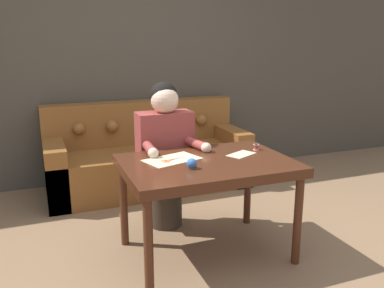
{
  "coord_description": "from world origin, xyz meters",
  "views": [
    {
      "loc": [
        -1.12,
        -2.48,
        1.57
      ],
      "look_at": [
        -0.07,
        0.2,
        0.83
      ],
      "focal_mm": 38.0,
      "sensor_mm": 36.0,
      "label": 1
    }
  ],
  "objects": [
    {
      "name": "pattern_paper_offcut",
      "position": [
        0.3,
        0.13,
        0.73
      ],
      "size": [
        0.25,
        0.21,
        0.0
      ],
      "color": "beige",
      "rests_on": "dining_table"
    },
    {
      "name": "thread_spool",
      "position": [
        0.47,
        0.21,
        0.75
      ],
      "size": [
        0.04,
        0.04,
        0.05
      ],
      "color": "red",
      "rests_on": "dining_table"
    },
    {
      "name": "scissors",
      "position": [
        -0.25,
        0.17,
        0.73
      ],
      "size": [
        0.23,
        0.13,
        0.01
      ],
      "color": "silver",
      "rests_on": "dining_table"
    },
    {
      "name": "person",
      "position": [
        -0.14,
        0.65,
        0.66
      ],
      "size": [
        0.5,
        0.55,
        1.24
      ],
      "color": "#33281E",
      "rests_on": "ground_plane"
    },
    {
      "name": "dining_table",
      "position": [
        -0.01,
        0.07,
        0.65
      ],
      "size": [
        1.21,
        0.85,
        0.73
      ],
      "color": "#472314",
      "rests_on": "ground_plane"
    },
    {
      "name": "pin_cushion",
      "position": [
        -0.18,
        -0.06,
        0.76
      ],
      "size": [
        0.07,
        0.07,
        0.07
      ],
      "color": "#4C3828",
      "rests_on": "dining_table"
    },
    {
      "name": "couch",
      "position": [
        -0.03,
        1.66,
        0.32
      ],
      "size": [
        2.12,
        0.84,
        0.91
      ],
      "color": "brown",
      "rests_on": "ground_plane"
    },
    {
      "name": "ground_plane",
      "position": [
        0.0,
        0.0,
        0.0
      ],
      "size": [
        16.0,
        16.0,
        0.0
      ],
      "primitive_type": "plane",
      "color": "#846647"
    },
    {
      "name": "wall_back",
      "position": [
        0.0,
        2.07,
        1.3
      ],
      "size": [
        8.0,
        0.06,
        2.6
      ],
      "color": "#474238",
      "rests_on": "ground_plane"
    },
    {
      "name": "pattern_paper_main",
      "position": [
        -0.23,
        0.19,
        0.73
      ],
      "size": [
        0.44,
        0.34,
        0.0
      ],
      "color": "beige",
      "rests_on": "dining_table"
    }
  ]
}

